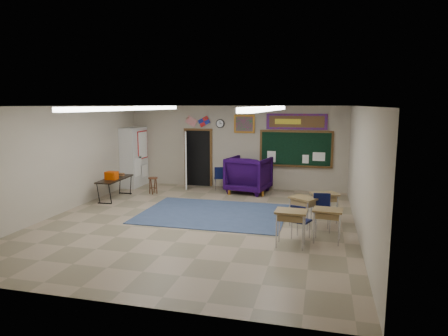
% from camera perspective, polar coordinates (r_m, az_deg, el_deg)
% --- Properties ---
extents(floor, '(9.00, 9.00, 0.00)m').
position_cam_1_polar(floor, '(10.62, -3.77, -7.60)').
color(floor, gray).
rests_on(floor, ground).
extents(back_wall, '(8.00, 0.04, 3.00)m').
position_cam_1_polar(back_wall, '(14.60, 1.57, 3.00)').
color(back_wall, '#ADA28C').
rests_on(back_wall, floor).
extents(front_wall, '(8.00, 0.04, 3.00)m').
position_cam_1_polar(front_wall, '(6.24, -16.68, -5.62)').
color(front_wall, '#ADA28C').
rests_on(front_wall, floor).
extents(left_wall, '(0.04, 9.00, 3.00)m').
position_cam_1_polar(left_wall, '(12.12, -22.17, 1.09)').
color(left_wall, '#ADA28C').
rests_on(left_wall, floor).
extents(right_wall, '(0.04, 9.00, 3.00)m').
position_cam_1_polar(right_wall, '(9.84, 18.92, -0.44)').
color(right_wall, '#ADA28C').
rests_on(right_wall, floor).
extents(ceiling, '(8.00, 9.00, 0.04)m').
position_cam_1_polar(ceiling, '(10.17, -3.95, 8.81)').
color(ceiling, beige).
rests_on(ceiling, back_wall).
extents(area_rug, '(4.00, 3.00, 0.02)m').
position_cam_1_polar(area_rug, '(11.29, -1.55, -6.51)').
color(area_rug, '#354566').
rests_on(area_rug, floor).
extents(fluorescent_strips, '(3.86, 6.00, 0.10)m').
position_cam_1_polar(fluorescent_strips, '(10.17, -3.94, 8.47)').
color(fluorescent_strips, white).
rests_on(fluorescent_strips, ceiling).
extents(doorway, '(1.10, 0.89, 2.16)m').
position_cam_1_polar(doorway, '(14.91, -4.21, 1.40)').
color(doorway, black).
rests_on(doorway, back_wall).
extents(chalkboard, '(2.55, 0.14, 1.30)m').
position_cam_1_polar(chalkboard, '(14.26, 10.21, 2.57)').
color(chalkboard, '#583819').
rests_on(chalkboard, back_wall).
extents(bulletin_board, '(2.10, 0.05, 0.55)m').
position_cam_1_polar(bulletin_board, '(14.19, 10.33, 6.53)').
color(bulletin_board, '#A10E0D').
rests_on(bulletin_board, back_wall).
extents(framed_art_print, '(0.75, 0.05, 0.65)m').
position_cam_1_polar(framed_art_print, '(14.43, 2.92, 6.31)').
color(framed_art_print, '#9D621E').
rests_on(framed_art_print, back_wall).
extents(wall_clock, '(0.32, 0.05, 0.32)m').
position_cam_1_polar(wall_clock, '(14.63, -0.56, 6.36)').
color(wall_clock, black).
rests_on(wall_clock, back_wall).
extents(wall_flags, '(1.16, 0.06, 0.70)m').
position_cam_1_polar(wall_flags, '(14.84, -3.79, 6.88)').
color(wall_flags, red).
rests_on(wall_flags, back_wall).
extents(storage_cabinet, '(0.59, 1.25, 2.20)m').
position_cam_1_polar(storage_cabinet, '(15.28, -12.70, 1.54)').
color(storage_cabinet, silver).
rests_on(storage_cabinet, floor).
extents(wingback_armchair, '(1.59, 1.62, 1.26)m').
position_cam_1_polar(wingback_armchair, '(13.92, 3.55, -0.93)').
color(wingback_armchair, black).
rests_on(wingback_armchair, floor).
extents(student_chair_reading, '(0.51, 0.51, 0.85)m').
position_cam_1_polar(student_chair_reading, '(14.33, -0.57, -1.45)').
color(student_chair_reading, '#080D33').
rests_on(student_chair_reading, floor).
extents(student_chair_desk_a, '(0.52, 0.52, 0.81)m').
position_cam_1_polar(student_chair_desk_a, '(9.33, 10.93, -7.53)').
color(student_chair_desk_a, '#080D33').
rests_on(student_chair_desk_a, floor).
extents(student_chair_desk_b, '(0.50, 0.50, 0.90)m').
position_cam_1_polar(student_chair_desk_b, '(9.98, 13.85, -6.27)').
color(student_chair_desk_b, '#080D33').
rests_on(student_chair_desk_b, floor).
extents(student_desk_front_left, '(0.80, 0.76, 0.77)m').
position_cam_1_polar(student_desk_front_left, '(10.19, 11.29, -5.97)').
color(student_desk_front_left, olive).
rests_on(student_desk_front_left, floor).
extents(student_desk_front_right, '(0.78, 0.70, 0.77)m').
position_cam_1_polar(student_desk_front_right, '(10.72, 14.12, -5.29)').
color(student_desk_front_right, olive).
rests_on(student_desk_front_right, floor).
extents(student_desk_back_left, '(0.69, 0.53, 0.80)m').
position_cam_1_polar(student_desk_back_left, '(8.79, 9.52, -8.23)').
color(student_desk_back_left, olive).
rests_on(student_desk_back_left, floor).
extents(student_desk_back_right, '(0.67, 0.53, 0.76)m').
position_cam_1_polar(student_desk_back_right, '(9.23, 14.54, -7.72)').
color(student_desk_back_right, olive).
rests_on(student_desk_back_right, floor).
extents(folding_table, '(0.60, 1.65, 0.93)m').
position_cam_1_polar(folding_table, '(13.46, -15.29, -2.70)').
color(folding_table, black).
rests_on(folding_table, floor).
extents(wooden_stool, '(0.32, 0.32, 0.57)m').
position_cam_1_polar(wooden_stool, '(13.93, -10.09, -2.45)').
color(wooden_stool, '#532D18').
rests_on(wooden_stool, floor).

